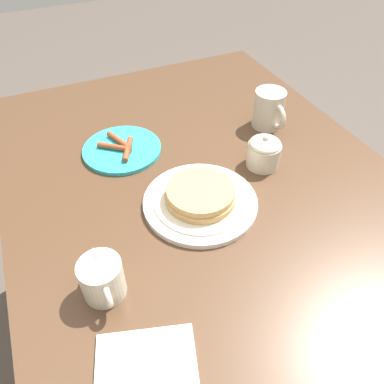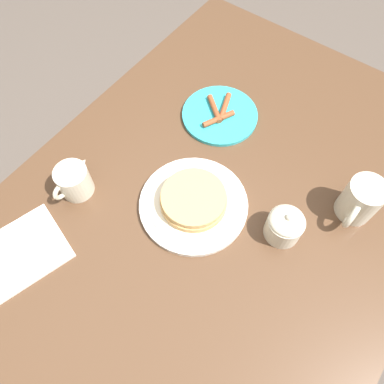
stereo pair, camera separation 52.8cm
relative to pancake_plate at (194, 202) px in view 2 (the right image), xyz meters
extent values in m
plane|color=#51473F|center=(0.05, 0.04, -0.77)|extent=(8.00, 8.00, 0.00)
cube|color=#4C3321|center=(0.05, 0.04, -0.03)|extent=(1.37, 0.86, 0.03)
cube|color=#4C3321|center=(-0.58, -0.33, -0.41)|extent=(0.07, 0.07, 0.72)
cylinder|color=white|center=(0.00, 0.00, -0.01)|extent=(0.24, 0.24, 0.01)
cylinder|color=beige|center=(0.00, 0.00, 0.00)|extent=(0.20, 0.20, 0.00)
cylinder|color=tan|center=(0.00, 0.00, 0.01)|extent=(0.15, 0.15, 0.01)
cylinder|color=tan|center=(0.00, 0.00, 0.02)|extent=(0.14, 0.14, 0.01)
cylinder|color=#2DADBC|center=(-0.24, -0.10, -0.01)|extent=(0.19, 0.19, 0.01)
cylinder|color=brown|center=(-0.27, -0.10, 0.00)|extent=(0.09, 0.04, 0.01)
cylinder|color=brown|center=(-0.22, -0.09, 0.00)|extent=(0.08, 0.05, 0.01)
cylinder|color=brown|center=(-0.24, -0.11, 0.00)|extent=(0.06, 0.08, 0.01)
cylinder|color=beige|center=(-0.20, 0.29, 0.03)|extent=(0.08, 0.08, 0.10)
torus|color=beige|center=(-0.16, 0.29, 0.03)|extent=(0.07, 0.01, 0.07)
cylinder|color=brown|center=(-0.20, 0.29, 0.07)|extent=(0.07, 0.07, 0.00)
cylinder|color=beige|center=(0.12, -0.23, 0.02)|extent=(0.07, 0.07, 0.07)
cone|color=beige|center=(0.09, -0.23, 0.05)|extent=(0.03, 0.03, 0.04)
torus|color=beige|center=(0.16, -0.23, 0.03)|extent=(0.04, 0.01, 0.04)
cylinder|color=beige|center=(-0.06, 0.19, 0.01)|extent=(0.08, 0.08, 0.06)
ellipsoid|color=beige|center=(-0.06, 0.19, 0.04)|extent=(0.07, 0.07, 0.03)
sphere|color=beige|center=(-0.06, 0.19, 0.06)|extent=(0.01, 0.01, 0.01)
cube|color=silver|center=(0.31, -0.22, -0.01)|extent=(0.22, 0.20, 0.01)
camera|label=1|loc=(0.49, -0.24, 0.54)|focal=35.00mm
camera|label=2|loc=(0.30, 0.22, 0.72)|focal=35.00mm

